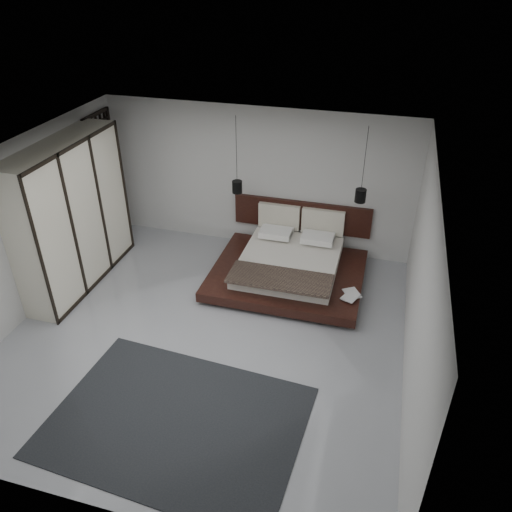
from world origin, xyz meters
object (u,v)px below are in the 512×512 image
(lattice_screen, at_px, (106,179))
(pendant_right, at_px, (361,195))
(bed, at_px, (289,264))
(pendant_left, at_px, (237,187))
(rug, at_px, (177,421))
(wardrobe, at_px, (72,216))

(lattice_screen, height_order, pendant_right, pendant_right)
(bed, height_order, pendant_right, pendant_right)
(lattice_screen, height_order, pendant_left, pendant_left)
(lattice_screen, xyz_separation_m, bed, (3.86, -0.54, -1.02))
(pendant_left, bearing_deg, lattice_screen, 177.35)
(bed, distance_m, pendant_right, 1.77)
(rug, bearing_deg, lattice_screen, 127.41)
(pendant_left, distance_m, wardrobe, 2.90)
(rug, bearing_deg, pendant_left, 95.86)
(lattice_screen, height_order, rug, lattice_screen)
(pendant_right, height_order, rug, pendant_right)
(bed, height_order, pendant_left, pendant_left)
(bed, bearing_deg, lattice_screen, 172.06)
(lattice_screen, distance_m, rug, 5.38)
(pendant_left, bearing_deg, rug, -84.14)
(lattice_screen, xyz_separation_m, wardrobe, (0.25, -1.57, -0.01))
(lattice_screen, distance_m, pendant_left, 2.77)
(wardrobe, bearing_deg, lattice_screen, 99.11)
(pendant_right, xyz_separation_m, wardrobe, (-4.70, -1.44, -0.31))
(lattice_screen, relative_size, bed, 0.97)
(pendant_right, bearing_deg, bed, -159.50)
(lattice_screen, distance_m, pendant_right, 4.97)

